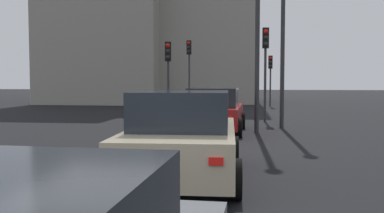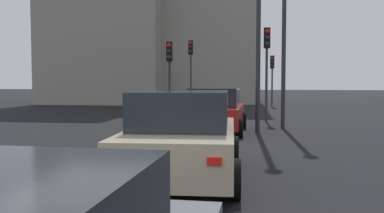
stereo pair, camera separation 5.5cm
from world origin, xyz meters
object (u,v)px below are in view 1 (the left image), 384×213
traffic_light_far_right (168,64)px  traffic_light_near_right (189,60)px  car_beige_second (183,138)px  traffic_light_near_left (270,70)px  traffic_light_far_left (266,54)px  car_red_lead (214,111)px

traffic_light_far_right → traffic_light_near_right: bearing=175.4°
car_beige_second → traffic_light_far_right: size_ratio=1.19×
traffic_light_near_left → traffic_light_near_right: size_ratio=0.81×
traffic_light_far_right → traffic_light_near_left: bearing=149.0°
traffic_light_near_right → traffic_light_far_left: traffic_light_near_right is taller
traffic_light_near_right → car_beige_second: bearing=14.6°
traffic_light_near_right → traffic_light_far_left: bearing=36.1°
car_beige_second → traffic_light_near_right: (19.76, 2.53, 2.37)m
traffic_light_near_left → traffic_light_far_left: (-11.21, 0.83, 0.41)m
car_red_lead → traffic_light_far_right: (4.59, 2.47, 1.86)m
traffic_light_near_right → traffic_light_far_left: (-8.25, -4.51, -0.17)m
car_red_lead → traffic_light_near_right: size_ratio=0.95×
traffic_light_near_left → traffic_light_far_right: (-10.88, 5.27, 0.04)m
car_beige_second → traffic_light_far_right: traffic_light_far_right is taller
traffic_light_near_left → traffic_light_far_left: size_ratio=0.86×
traffic_light_near_right → traffic_light_far_right: bearing=7.9°
traffic_light_near_left → traffic_light_far_left: 11.25m
traffic_light_near_right → traffic_light_far_left: 9.40m
car_beige_second → traffic_light_far_right: (11.84, 2.45, 1.83)m
traffic_light_near_right → car_red_lead: bearing=18.9°
car_beige_second → traffic_light_near_left: 22.97m
car_beige_second → traffic_light_near_right: 20.06m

